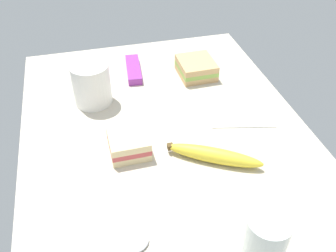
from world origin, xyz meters
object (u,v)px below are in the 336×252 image
sandwich_side (129,143)px  paper_napkin (239,108)px  spoon (133,252)px  sandwich_main (196,68)px  glass_of_milk (264,243)px  coffee_mug_black (91,83)px  banana (214,155)px  snack_bar (133,69)px

sandwich_side → paper_napkin: 29.66cm
spoon → paper_napkin: spoon is taller
sandwich_main → glass_of_milk: size_ratio=1.06×
coffee_mug_black → sandwich_main: bearing=-78.6°
sandwich_main → sandwich_side: same height
coffee_mug_black → banana: size_ratio=0.63×
glass_of_milk → spoon: bearing=73.4°
sandwich_main → paper_napkin: bearing=-162.5°
glass_of_milk → sandwich_side: bearing=28.1°
sandwich_main → banana: bearing=168.7°
coffee_mug_black → glass_of_milk: size_ratio=1.18×
glass_of_milk → snack_bar: size_ratio=0.74×
snack_bar → paper_napkin: snack_bar is taller
spoon → snack_bar: (55.35, -10.09, 0.62)cm
sandwich_side → spoon: (-24.45, 3.53, -1.82)cm
glass_of_milk → snack_bar: 62.05cm
paper_napkin → coffee_mug_black: bearing=71.1°
sandwich_side → paper_napkin: sandwich_side is taller
glass_of_milk → spoon: glass_of_milk is taller
paper_napkin → banana: bearing=142.4°
spoon → snack_bar: size_ratio=0.69×
coffee_mug_black → snack_bar: coffee_mug_black is taller
coffee_mug_black → banana: (-27.27, -21.91, -3.72)cm
glass_of_milk → banana: size_ratio=0.53×
coffee_mug_black → sandwich_main: (5.72, -28.49, -3.13)cm
paper_napkin → sandwich_main: bearing=17.5°
sandwich_main → spoon: bearing=152.0°
coffee_mug_black → banana: coffee_mug_black is taller
coffee_mug_black → spoon: (-44.23, -1.97, -4.95)cm
snack_bar → glass_of_milk: bearing=-165.4°
coffee_mug_black → paper_napkin: 36.27cm
banana → snack_bar: size_ratio=1.40×
coffee_mug_black → paper_napkin: (-11.64, -33.96, -5.18)cm
sandwich_side → paper_napkin: size_ratio=0.61×
coffee_mug_black → glass_of_milk: (-50.09, -21.68, -1.04)cm
coffee_mug_black → sandwich_main: size_ratio=1.12×
coffee_mug_black → spoon: 44.55cm
banana → snack_bar: (38.40, 9.85, -0.62)cm
sandwich_main → spoon: sandwich_main is taller
sandwich_main → banana: 33.65cm
sandwich_main → snack_bar: sandwich_main is taller
banana → spoon: banana is taller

